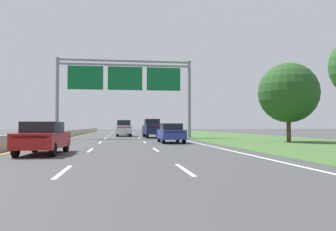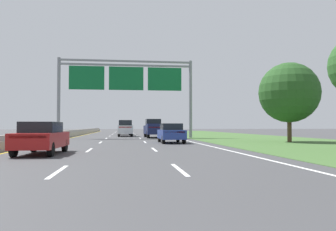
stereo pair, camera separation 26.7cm
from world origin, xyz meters
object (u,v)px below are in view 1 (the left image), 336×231
car_grey_centre_lane_suv (123,128)px  car_red_left_lane_sedan (43,137)px  overhead_sign_gantry (125,82)px  car_white_centre_lane_suv (124,128)px  roadside_tree_mid (288,93)px  pickup_truck_navy (153,128)px  car_blue_right_lane_sedan (171,133)px

car_grey_centre_lane_suv → car_red_left_lane_sedan: bearing=173.7°
overhead_sign_gantry → car_white_centre_lane_suv: (-0.07, 6.47, -5.22)m
car_white_centre_lane_suv → roadside_tree_mid: 22.38m
car_red_left_lane_sedan → roadside_tree_mid: bearing=-59.2°
car_white_centre_lane_suv → roadside_tree_mid: bearing=-141.7°
car_white_centre_lane_suv → roadside_tree_mid: size_ratio=0.70×
car_grey_centre_lane_suv → car_red_left_lane_sedan: size_ratio=1.06×
car_red_left_lane_sedan → roadside_tree_mid: 20.78m
overhead_sign_gantry → pickup_truck_navy: size_ratio=2.76×
car_grey_centre_lane_suv → roadside_tree_mid: roadside_tree_mid is taller
car_grey_centre_lane_suv → car_white_centre_lane_suv: size_ratio=1.00×
overhead_sign_gantry → car_blue_right_lane_sedan: overhead_sign_gantry is taller
car_blue_right_lane_sedan → roadside_tree_mid: size_ratio=0.65×
roadside_tree_mid → car_white_centre_lane_suv: bearing=128.5°
roadside_tree_mid → car_grey_centre_lane_suv: bearing=119.6°
pickup_truck_navy → car_red_left_lane_sedan: 23.80m
overhead_sign_gantry → roadside_tree_mid: bearing=-38.3°
car_grey_centre_lane_suv → car_red_left_lane_sedan: 34.74m
pickup_truck_navy → car_blue_right_lane_sedan: pickup_truck_navy is taller
pickup_truck_navy → roadside_tree_mid: size_ratio=0.81×
overhead_sign_gantry → car_blue_right_lane_sedan: bearing=-71.7°
car_blue_right_lane_sedan → car_red_left_lane_sedan: (-7.76, -10.02, 0.00)m
car_grey_centre_lane_suv → car_white_centre_lane_suv: (0.11, -7.21, 0.00)m
overhead_sign_gantry → car_grey_centre_lane_suv: overhead_sign_gantry is taller
car_blue_right_lane_sedan → roadside_tree_mid: 10.70m
car_blue_right_lane_sedan → pickup_truck_navy: bearing=1.5°
car_grey_centre_lane_suv → roadside_tree_mid: bearing=-150.1°
pickup_truck_navy → car_grey_centre_lane_suv: size_ratio=1.16×
car_red_left_lane_sedan → overhead_sign_gantry: bearing=-9.6°
car_white_centre_lane_suv → car_blue_right_lane_sedan: car_white_centre_lane_suv is taller
car_blue_right_lane_sedan → roadside_tree_mid: bearing=-90.3°
car_red_left_lane_sedan → roadside_tree_mid: roadside_tree_mid is taller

